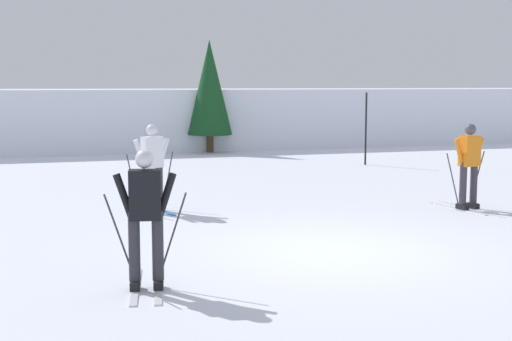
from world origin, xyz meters
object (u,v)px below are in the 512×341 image
object	(u,v)px
skier_black	(146,216)
conifer_far_left	(210,88)
skier_white	(152,165)
trail_marker_pole	(366,129)
skier_orange	(469,164)

from	to	relation	value
skier_black	conifer_far_left	xyz separation A→B (m)	(4.66, 16.62, 1.43)
skier_white	skier_black	distance (m)	5.33
skier_black	trail_marker_pole	world-z (taller)	trail_marker_pole
skier_orange	trail_marker_pole	distance (m)	7.81
skier_white	skier_black	size ratio (longest dim) A/B	1.00
skier_white	conifer_far_left	world-z (taller)	conifer_far_left
skier_orange	trail_marker_pole	bearing A→B (deg)	79.28
conifer_far_left	skier_white	bearing A→B (deg)	-108.48
skier_white	skier_black	bearing A→B (deg)	-99.34
skier_white	trail_marker_pole	xyz separation A→B (m)	(7.47, 6.06, 0.20)
skier_black	skier_orange	world-z (taller)	same
skier_black	skier_orange	distance (m)	7.79
skier_white	trail_marker_pole	bearing A→B (deg)	39.04
conifer_far_left	skier_black	bearing A→B (deg)	-105.67
skier_black	skier_orange	size ratio (longest dim) A/B	1.00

